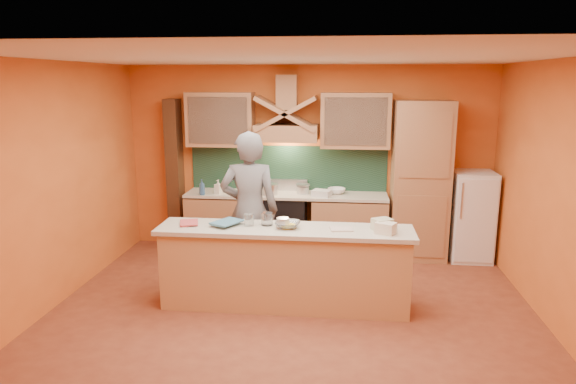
# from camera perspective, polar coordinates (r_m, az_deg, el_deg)

# --- Properties ---
(floor) EXTENTS (5.50, 5.00, 0.01)m
(floor) POSITION_cam_1_polar(r_m,az_deg,el_deg) (5.86, 0.30, -13.77)
(floor) COLOR brown
(floor) RESTS_ON ground
(ceiling) EXTENTS (5.50, 5.00, 0.01)m
(ceiling) POSITION_cam_1_polar(r_m,az_deg,el_deg) (5.26, 0.34, 14.75)
(ceiling) COLOR white
(ceiling) RESTS_ON wall_back
(wall_back) EXTENTS (5.50, 0.02, 2.80)m
(wall_back) POSITION_cam_1_polar(r_m,az_deg,el_deg) (7.84, 2.22, 3.70)
(wall_back) COLOR orange
(wall_back) RESTS_ON floor
(wall_front) EXTENTS (5.50, 0.02, 2.80)m
(wall_front) POSITION_cam_1_polar(r_m,az_deg,el_deg) (3.02, -4.69, -10.67)
(wall_front) COLOR orange
(wall_front) RESTS_ON floor
(wall_left) EXTENTS (0.02, 5.00, 2.80)m
(wall_left) POSITION_cam_1_polar(r_m,az_deg,el_deg) (6.29, -25.44, 0.34)
(wall_left) COLOR orange
(wall_left) RESTS_ON floor
(wall_right) EXTENTS (0.02, 5.00, 2.80)m
(wall_right) POSITION_cam_1_polar(r_m,az_deg,el_deg) (5.80, 28.47, -0.90)
(wall_right) COLOR orange
(wall_right) RESTS_ON floor
(base_cabinet_left) EXTENTS (1.10, 0.60, 0.86)m
(base_cabinet_left) POSITION_cam_1_polar(r_m,az_deg,el_deg) (7.94, -7.05, -3.44)
(base_cabinet_left) COLOR #AF7950
(base_cabinet_left) RESTS_ON floor
(base_cabinet_right) EXTENTS (1.10, 0.60, 0.86)m
(base_cabinet_right) POSITION_cam_1_polar(r_m,az_deg,el_deg) (7.74, 6.82, -3.86)
(base_cabinet_right) COLOR #AF7950
(base_cabinet_right) RESTS_ON floor
(counter_top) EXTENTS (3.00, 0.62, 0.04)m
(counter_top) POSITION_cam_1_polar(r_m,az_deg,el_deg) (7.67, -0.21, -0.30)
(counter_top) COLOR beige
(counter_top) RESTS_ON base_cabinet_left
(stove) EXTENTS (0.60, 0.58, 0.90)m
(stove) POSITION_cam_1_polar(r_m,az_deg,el_deg) (7.78, -0.21, -3.53)
(stove) COLOR black
(stove) RESTS_ON floor
(backsplash) EXTENTS (3.00, 0.03, 0.70)m
(backsplash) POSITION_cam_1_polar(r_m,az_deg,el_deg) (7.87, 0.02, 2.64)
(backsplash) COLOR #173426
(backsplash) RESTS_ON wall_back
(range_hood) EXTENTS (0.92, 0.50, 0.24)m
(range_hood) POSITION_cam_1_polar(r_m,az_deg,el_deg) (7.57, -0.17, 6.60)
(range_hood) COLOR #AF7950
(range_hood) RESTS_ON wall_back
(hood_chimney) EXTENTS (0.30, 0.30, 0.50)m
(hood_chimney) POSITION_cam_1_polar(r_m,az_deg,el_deg) (7.63, -0.09, 11.01)
(hood_chimney) COLOR #AF7950
(hood_chimney) RESTS_ON wall_back
(upper_cabinet_left) EXTENTS (1.00, 0.35, 0.80)m
(upper_cabinet_left) POSITION_cam_1_polar(r_m,az_deg,el_deg) (7.80, -7.50, 8.00)
(upper_cabinet_left) COLOR #AF7950
(upper_cabinet_left) RESTS_ON wall_back
(upper_cabinet_right) EXTENTS (1.00, 0.35, 0.80)m
(upper_cabinet_right) POSITION_cam_1_polar(r_m,az_deg,el_deg) (7.58, 7.50, 7.87)
(upper_cabinet_right) COLOR #AF7950
(upper_cabinet_right) RESTS_ON wall_back
(pantry_column) EXTENTS (0.80, 0.60, 2.30)m
(pantry_column) POSITION_cam_1_polar(r_m,az_deg,el_deg) (7.65, 14.47, 1.19)
(pantry_column) COLOR #AF7950
(pantry_column) RESTS_ON floor
(fridge) EXTENTS (0.58, 0.60, 1.30)m
(fridge) POSITION_cam_1_polar(r_m,az_deg,el_deg) (7.90, 19.67, -2.52)
(fridge) COLOR white
(fridge) RESTS_ON floor
(trim_column_left) EXTENTS (0.20, 0.30, 2.30)m
(trim_column_left) POSITION_cam_1_polar(r_m,az_deg,el_deg) (8.14, -12.43, 1.95)
(trim_column_left) COLOR #472816
(trim_column_left) RESTS_ON floor
(island_body) EXTENTS (2.80, 0.55, 0.88)m
(island_body) POSITION_cam_1_polar(r_m,az_deg,el_deg) (5.97, -0.36, -8.66)
(island_body) COLOR tan
(island_body) RESTS_ON floor
(island_top) EXTENTS (2.90, 0.62, 0.05)m
(island_top) POSITION_cam_1_polar(r_m,az_deg,el_deg) (5.81, -0.36, -4.24)
(island_top) COLOR beige
(island_top) RESTS_ON island_body
(person) EXTENTS (0.76, 0.54, 1.98)m
(person) POSITION_cam_1_polar(r_m,az_deg,el_deg) (6.37, -4.30, -2.13)
(person) COLOR slate
(person) RESTS_ON floor
(pot_large) EXTENTS (0.28, 0.28, 0.16)m
(pot_large) POSITION_cam_1_polar(r_m,az_deg,el_deg) (7.57, -2.06, 0.18)
(pot_large) COLOR #AEADB4
(pot_large) RESTS_ON stove
(pot_small) EXTENTS (0.19, 0.19, 0.13)m
(pot_small) POSITION_cam_1_polar(r_m,az_deg,el_deg) (7.65, 1.66, 0.15)
(pot_small) COLOR silver
(pot_small) RESTS_ON stove
(soap_bottle_a) EXTENTS (0.12, 0.12, 0.20)m
(soap_bottle_a) POSITION_cam_1_polar(r_m,az_deg,el_deg) (7.72, -7.76, 0.61)
(soap_bottle_a) COLOR silver
(soap_bottle_a) RESTS_ON counter_top
(soap_bottle_b) EXTENTS (0.12, 0.12, 0.23)m
(soap_bottle_b) POSITION_cam_1_polar(r_m,az_deg,el_deg) (7.64, -9.54, 0.53)
(soap_bottle_b) COLOR #2F5381
(soap_bottle_b) RESTS_ON counter_top
(bowl_back) EXTENTS (0.35, 0.35, 0.08)m
(bowl_back) POSITION_cam_1_polar(r_m,az_deg,el_deg) (7.67, 5.41, 0.12)
(bowl_back) COLOR white
(bowl_back) RESTS_ON counter_top
(dish_rack) EXTENTS (0.30, 0.27, 0.09)m
(dish_rack) POSITION_cam_1_polar(r_m,az_deg,el_deg) (7.48, 3.76, -0.12)
(dish_rack) COLOR silver
(dish_rack) RESTS_ON counter_top
(book_lower) EXTENTS (0.27, 0.32, 0.03)m
(book_lower) POSITION_cam_1_polar(r_m,az_deg,el_deg) (6.06, -11.91, -3.44)
(book_lower) COLOR #C24547
(book_lower) RESTS_ON island_top
(book_upper) EXTENTS (0.39, 0.42, 0.03)m
(book_upper) POSITION_cam_1_polar(r_m,az_deg,el_deg) (6.02, -7.69, -3.18)
(book_upper) COLOR teal
(book_upper) RESTS_ON island_top
(jar_large) EXTENTS (0.16, 0.16, 0.15)m
(jar_large) POSITION_cam_1_polar(r_m,az_deg,el_deg) (5.90, -2.36, -3.01)
(jar_large) COLOR silver
(jar_large) RESTS_ON island_top
(jar_small) EXTENTS (0.12, 0.12, 0.14)m
(jar_small) POSITION_cam_1_polar(r_m,az_deg,el_deg) (5.89, -4.38, -3.12)
(jar_small) COLOR silver
(jar_small) RESTS_ON island_top
(kitchen_scale) EXTENTS (0.14, 0.14, 0.09)m
(kitchen_scale) POSITION_cam_1_polar(r_m,az_deg,el_deg) (5.80, -0.59, -3.55)
(kitchen_scale) COLOR white
(kitchen_scale) RESTS_ON island_top
(mixing_bowl) EXTENTS (0.29, 0.29, 0.07)m
(mixing_bowl) POSITION_cam_1_polar(r_m,az_deg,el_deg) (5.80, -0.05, -3.65)
(mixing_bowl) COLOR white
(mixing_bowl) RESTS_ON island_top
(cloth) EXTENTS (0.27, 0.22, 0.02)m
(cloth) POSITION_cam_1_polar(r_m,az_deg,el_deg) (5.76, 5.95, -4.11)
(cloth) COLOR beige
(cloth) RESTS_ON island_top
(grocery_bag_a) EXTENTS (0.25, 0.24, 0.13)m
(grocery_bag_a) POSITION_cam_1_polar(r_m,az_deg,el_deg) (5.80, 10.42, -3.56)
(grocery_bag_a) COLOR beige
(grocery_bag_a) RESTS_ON island_top
(grocery_bag_b) EXTENTS (0.25, 0.23, 0.12)m
(grocery_bag_b) POSITION_cam_1_polar(r_m,az_deg,el_deg) (5.68, 10.80, -3.95)
(grocery_bag_b) COLOR beige
(grocery_bag_b) RESTS_ON island_top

